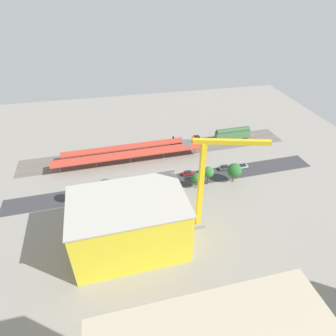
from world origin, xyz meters
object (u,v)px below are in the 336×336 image
object	(u,v)px
box_truck_0	(89,212)
street_tree_0	(106,186)
construction_building	(130,225)
street_tree_3	(208,172)
street_tree_1	(147,182)
street_tree_4	(197,179)
box_truck_1	(155,199)
parked_car_3	(188,173)
parked_car_4	(167,175)
street_tree_2	(72,191)
parked_car_0	(243,166)
platform_canopy_near	(130,154)
passenger_coach	(232,134)
parked_car_2	(205,171)
locomotive	(186,141)
tower_crane	(206,179)
street_tree_5	(234,170)
traffic_light	(141,184)
platform_canopy_far	(131,147)
parked_car_1	(224,168)

from	to	relation	value
box_truck_0	street_tree_0	xyz separation A→B (m)	(-6.10, -7.08, 4.11)
construction_building	street_tree_3	world-z (taller)	construction_building
street_tree_1	street_tree_4	size ratio (longest dim) A/B	1.26
box_truck_1	parked_car_3	bearing A→B (deg)	-138.58
parked_car_4	box_truck_0	world-z (taller)	box_truck_0
street_tree_1	street_tree_2	distance (m)	25.53
parked_car_0	street_tree_1	bearing A→B (deg)	11.99
platform_canopy_near	parked_car_3	world-z (taller)	platform_canopy_near
box_truck_1	street_tree_2	xyz separation A→B (m)	(27.28, -6.19, 3.07)
street_tree_0	street_tree_3	bearing A→B (deg)	-178.53
platform_canopy_near	street_tree_4	xyz separation A→B (m)	(-21.97, 21.71, -0.05)
platform_canopy_near	passenger_coach	size ratio (longest dim) A/B	3.67
parked_car_0	parked_car_4	xyz separation A→B (m)	(31.40, -0.55, 0.03)
parked_car_2	street_tree_1	distance (m)	26.36
street_tree_0	passenger_coach	bearing A→B (deg)	-152.00
locomotive	parked_car_2	distance (m)	23.47
platform_canopy_near	box_truck_1	size ratio (longest dim) A/B	7.42
parked_car_3	street_tree_4	xyz separation A→B (m)	(-0.94, 8.37, 3.38)
passenger_coach	tower_crane	xyz separation A→B (m)	(31.08, 50.71, 14.82)
tower_crane	box_truck_0	size ratio (longest dim) A/B	2.95
tower_crane	street_tree_3	size ratio (longest dim) A/B	4.15
parked_car_2	construction_building	world-z (taller)	construction_building
street_tree_1	street_tree_5	bearing A→B (deg)	-178.48
parked_car_4	street_tree_3	size ratio (longest dim) A/B	0.55
traffic_light	parked_car_4	bearing A→B (deg)	-143.49
platform_canopy_far	tower_crane	distance (m)	52.40
tower_crane	street_tree_3	xyz separation A→B (m)	(-8.49, -19.96, -12.65)
parked_car_0	parked_car_1	distance (m)	7.73
tower_crane	street_tree_1	distance (m)	26.70
parked_car_1	traffic_light	distance (m)	36.17
box_truck_1	parked_car_1	bearing A→B (deg)	-155.28
passenger_coach	street_tree_3	bearing A→B (deg)	53.70
passenger_coach	street_tree_4	distance (m)	42.08
street_tree_1	parked_car_2	bearing A→B (deg)	-160.30
parked_car_2	tower_crane	distance (m)	33.83
parked_car_0	street_tree_5	distance (m)	11.63
street_tree_4	construction_building	bearing A→B (deg)	40.00
street_tree_3	street_tree_4	bearing A→B (deg)	14.60
platform_canopy_far	parked_car_1	distance (m)	40.79
locomotive	passenger_coach	xyz separation A→B (m)	(-22.45, 0.01, 1.47)
locomotive	parked_car_4	size ratio (longest dim) A/B	3.80
parked_car_1	tower_crane	bearing A→B (deg)	56.53
passenger_coach	parked_car_0	xyz separation A→B (m)	(5.04, 23.56, -2.47)
construction_building	street_tree_0	bearing A→B (deg)	-77.40
passenger_coach	street_tree_3	distance (m)	38.21
platform_canopy_near	street_tree_1	xyz separation A→B (m)	(-3.78, 21.88, 1.18)
parked_car_4	traffic_light	bearing A→B (deg)	36.51
street_tree_5	tower_crane	bearing A→B (deg)	46.42
street_tree_4	locomotive	bearing A→B (deg)	-98.67
street_tree_2	passenger_coach	bearing A→B (deg)	-156.38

